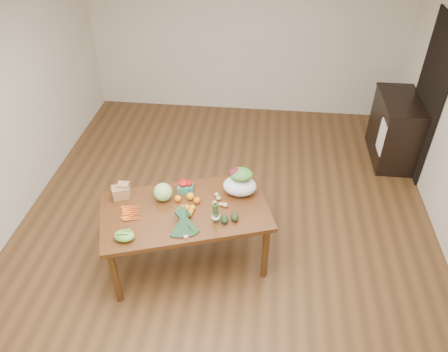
# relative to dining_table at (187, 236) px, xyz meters

# --- Properties ---
(floor) EXTENTS (6.00, 6.00, 0.00)m
(floor) POSITION_rel_dining_table_xyz_m (0.35, 0.54, -0.38)
(floor) COLOR brown
(floor) RESTS_ON ground
(room_walls) EXTENTS (5.02, 6.02, 2.70)m
(room_walls) POSITION_rel_dining_table_xyz_m (0.35, 0.54, 0.97)
(room_walls) COLOR beige
(room_walls) RESTS_ON floor
(dining_table) EXTENTS (1.88, 1.41, 0.75)m
(dining_table) POSITION_rel_dining_table_xyz_m (0.00, 0.00, 0.00)
(dining_table) COLOR #542A13
(dining_table) RESTS_ON floor
(doorway_dark) EXTENTS (0.02, 1.00, 2.10)m
(doorway_dark) POSITION_rel_dining_table_xyz_m (2.83, 2.14, 0.68)
(doorway_dark) COLOR black
(doorway_dark) RESTS_ON floor
(cabinet) EXTENTS (0.52, 1.02, 0.94)m
(cabinet) POSITION_rel_dining_table_xyz_m (2.57, 2.30, 0.10)
(cabinet) COLOR black
(cabinet) RESTS_ON floor
(dish_towel) EXTENTS (0.02, 0.28, 0.45)m
(dish_towel) POSITION_rel_dining_table_xyz_m (2.31, 1.94, 0.18)
(dish_towel) COLOR white
(dish_towel) RESTS_ON cabinet
(paper_bag) EXTENTS (0.27, 0.25, 0.16)m
(paper_bag) POSITION_rel_dining_table_xyz_m (-0.69, 0.11, 0.45)
(paper_bag) COLOR #986444
(paper_bag) RESTS_ON dining_table
(cabbage) EXTENTS (0.19, 0.19, 0.19)m
(cabbage) POSITION_rel_dining_table_xyz_m (-0.24, 0.13, 0.47)
(cabbage) COLOR #AAC974
(cabbage) RESTS_ON dining_table
(strawberry_basket_a) EXTENTS (0.15, 0.15, 0.11)m
(strawberry_basket_a) POSITION_rel_dining_table_xyz_m (-0.06, 0.29, 0.43)
(strawberry_basket_a) COLOR red
(strawberry_basket_a) RESTS_ON dining_table
(strawberry_basket_b) EXTENTS (0.12, 0.12, 0.09)m
(strawberry_basket_b) POSITION_rel_dining_table_xyz_m (-0.01, 0.31, 0.42)
(strawberry_basket_b) COLOR #AC0B0D
(strawberry_basket_b) RESTS_ON dining_table
(orange_a) EXTENTS (0.07, 0.07, 0.07)m
(orange_a) POSITION_rel_dining_table_xyz_m (-0.09, 0.12, 0.41)
(orange_a) COLOR orange
(orange_a) RESTS_ON dining_table
(orange_b) EXTENTS (0.08, 0.08, 0.08)m
(orange_b) POSITION_rel_dining_table_xyz_m (0.03, 0.16, 0.41)
(orange_b) COLOR #FFAA0F
(orange_b) RESTS_ON dining_table
(orange_c) EXTENTS (0.07, 0.07, 0.07)m
(orange_c) POSITION_rel_dining_table_xyz_m (0.11, 0.11, 0.41)
(orange_c) COLOR orange
(orange_c) RESTS_ON dining_table
(mandarin_cluster) EXTENTS (0.23, 0.23, 0.09)m
(mandarin_cluster) POSITION_rel_dining_table_xyz_m (0.02, -0.05, 0.42)
(mandarin_cluster) COLOR #FFA20F
(mandarin_cluster) RESTS_ON dining_table
(carrots) EXTENTS (0.29, 0.30, 0.03)m
(carrots) POSITION_rel_dining_table_xyz_m (-0.50, -0.12, 0.39)
(carrots) COLOR #D74312
(carrots) RESTS_ON dining_table
(snap_pea_bag) EXTENTS (0.20, 0.15, 0.09)m
(snap_pea_bag) POSITION_rel_dining_table_xyz_m (-0.48, -0.47, 0.42)
(snap_pea_bag) COLOR #5C9733
(snap_pea_bag) RESTS_ON dining_table
(kale_bunch) EXTENTS (0.43, 0.48, 0.16)m
(kale_bunch) POSITION_rel_dining_table_xyz_m (0.05, -0.30, 0.45)
(kale_bunch) COLOR black
(kale_bunch) RESTS_ON dining_table
(asparagus_bundle) EXTENTS (0.11, 0.14, 0.26)m
(asparagus_bundle) POSITION_rel_dining_table_xyz_m (0.33, -0.15, 0.50)
(asparagus_bundle) COLOR #476F33
(asparagus_bundle) RESTS_ON dining_table
(potato_a) EXTENTS (0.05, 0.04, 0.04)m
(potato_a) POSITION_rel_dining_table_xyz_m (0.29, 0.11, 0.39)
(potato_a) COLOR #DBC17E
(potato_a) RESTS_ON dining_table
(potato_b) EXTENTS (0.05, 0.04, 0.04)m
(potato_b) POSITION_rel_dining_table_xyz_m (0.36, 0.09, 0.39)
(potato_b) COLOR tan
(potato_b) RESTS_ON dining_table
(potato_c) EXTENTS (0.05, 0.05, 0.04)m
(potato_c) POSITION_rel_dining_table_xyz_m (0.32, 0.18, 0.40)
(potato_c) COLOR tan
(potato_c) RESTS_ON dining_table
(potato_d) EXTENTS (0.05, 0.04, 0.04)m
(potato_d) POSITION_rel_dining_table_xyz_m (0.29, 0.24, 0.40)
(potato_d) COLOR #C6BB72
(potato_d) RESTS_ON dining_table
(potato_e) EXTENTS (0.06, 0.05, 0.05)m
(potato_e) POSITION_rel_dining_table_xyz_m (0.40, 0.08, 0.40)
(potato_e) COLOR tan
(potato_e) RESTS_ON dining_table
(avocado_a) EXTENTS (0.10, 0.12, 0.07)m
(avocado_a) POSITION_rel_dining_table_xyz_m (0.42, -0.14, 0.41)
(avocado_a) COLOR black
(avocado_a) RESTS_ON dining_table
(avocado_b) EXTENTS (0.10, 0.13, 0.07)m
(avocado_b) POSITION_rel_dining_table_xyz_m (0.51, -0.10, 0.41)
(avocado_b) COLOR black
(avocado_b) RESTS_ON dining_table
(salad_bag) EXTENTS (0.42, 0.36, 0.27)m
(salad_bag) POSITION_rel_dining_table_xyz_m (0.53, 0.31, 0.51)
(salad_bag) COLOR white
(salad_bag) RESTS_ON dining_table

